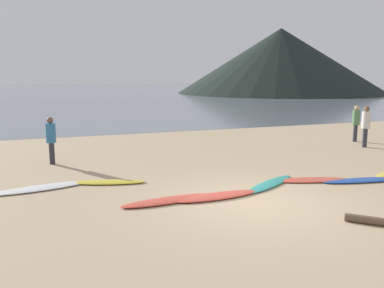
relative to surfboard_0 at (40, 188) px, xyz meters
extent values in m
cube|color=tan|center=(4.72, 7.05, -0.13)|extent=(120.00, 120.00, 0.20)
cube|color=slate|center=(4.72, 58.82, -0.03)|extent=(140.00, 100.00, 0.01)
cone|color=black|center=(34.89, 44.07, 4.90)|extent=(31.71, 31.71, 9.86)
ellipsoid|color=white|center=(0.00, 0.00, 0.00)|extent=(2.57, 1.08, 0.06)
ellipsoid|color=yellow|center=(1.76, -0.05, 0.01)|extent=(2.08, 1.06, 0.07)
ellipsoid|color=#D84C38|center=(2.81, -2.17, 0.01)|extent=(2.32, 0.75, 0.08)
ellipsoid|color=#D84C38|center=(4.05, -2.26, 0.01)|extent=(2.24, 0.72, 0.08)
ellipsoid|color=teal|center=(5.85, -1.72, 0.00)|extent=(2.19, 1.58, 0.06)
ellipsoid|color=#D84C38|center=(7.14, -1.76, 0.00)|extent=(2.26, 1.09, 0.06)
ellipsoid|color=#1E479E|center=(8.56, -2.29, 0.00)|extent=(2.63, 0.85, 0.06)
cylinder|color=#2D2D38|center=(0.37, 3.01, 0.33)|extent=(0.17, 0.17, 0.73)
cylinder|color=teal|center=(0.37, 3.01, 1.02)|extent=(0.32, 0.32, 0.63)
sphere|color=brown|center=(0.37, 3.01, 1.44)|extent=(0.21, 0.21, 0.21)
cylinder|color=#2D2D38|center=(13.09, 3.18, 0.34)|extent=(0.18, 0.18, 0.74)
cylinder|color=#4C7A4C|center=(13.09, 3.18, 1.03)|extent=(0.32, 0.32, 0.64)
sphere|color=tan|center=(13.09, 3.18, 1.46)|extent=(0.21, 0.21, 0.21)
cylinder|color=#2D2D38|center=(12.45, 1.92, 0.36)|extent=(0.19, 0.19, 0.78)
cylinder|color=beige|center=(12.45, 1.92, 1.09)|extent=(0.34, 0.34, 0.68)
sphere|color=brown|center=(12.45, 1.92, 1.54)|extent=(0.22, 0.22, 0.22)
cylinder|color=brown|center=(6.32, -5.02, 0.05)|extent=(1.00, 0.99, 0.16)
camera|label=1|loc=(0.25, -10.87, 2.94)|focal=37.59mm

